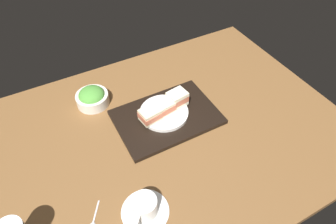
% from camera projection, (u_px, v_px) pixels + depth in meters
% --- Properties ---
extents(ground_plane, '(1.40, 1.00, 0.03)m').
position_uv_depth(ground_plane, '(164.00, 136.00, 1.14)').
color(ground_plane, brown).
extents(serving_tray, '(0.40, 0.27, 0.02)m').
position_uv_depth(serving_tray, '(167.00, 117.00, 1.18)').
color(serving_tray, black).
rests_on(serving_tray, ground_plane).
extents(sandwich_plate, '(0.19, 0.19, 0.01)m').
position_uv_depth(sandwich_plate, '(164.00, 113.00, 1.17)').
color(sandwich_plate, white).
rests_on(sandwich_plate, serving_tray).
extents(sandwich_near, '(0.08, 0.07, 0.06)m').
position_uv_depth(sandwich_near, '(177.00, 98.00, 1.17)').
color(sandwich_near, '#EFE5C1').
rests_on(sandwich_near, sandwich_plate).
extents(sandwich_middle, '(0.08, 0.07, 0.05)m').
position_uv_depth(sandwich_middle, '(164.00, 107.00, 1.15)').
color(sandwich_middle, '#EFE5C1').
rests_on(sandwich_middle, sandwich_plate).
extents(sandwich_far, '(0.08, 0.07, 0.05)m').
position_uv_depth(sandwich_far, '(150.00, 115.00, 1.12)').
color(sandwich_far, beige).
rests_on(sandwich_far, sandwich_plate).
extents(salad_bowl, '(0.13, 0.13, 0.08)m').
position_uv_depth(salad_bowl, '(92.00, 97.00, 1.22)').
color(salad_bowl, silver).
rests_on(salad_bowl, ground_plane).
extents(coffee_cup, '(0.15, 0.15, 0.07)m').
position_uv_depth(coffee_cup, '(145.00, 208.00, 0.90)').
color(coffee_cup, white).
rests_on(coffee_cup, ground_plane).
extents(teaspoon, '(0.06, 0.09, 0.01)m').
position_uv_depth(teaspoon, '(93.00, 222.00, 0.89)').
color(teaspoon, silver).
rests_on(teaspoon, ground_plane).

